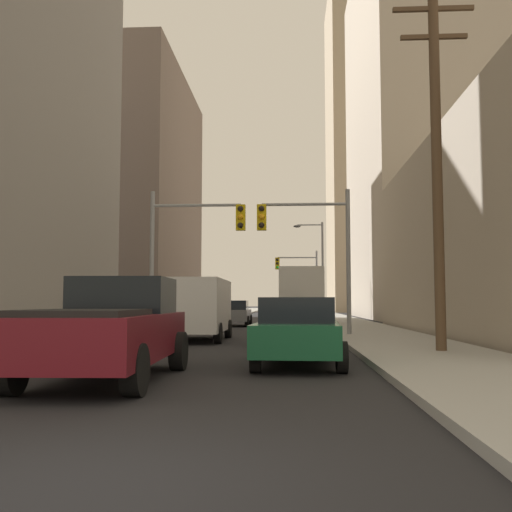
# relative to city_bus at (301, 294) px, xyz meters

# --- Properties ---
(ground_plane) EXTENTS (400.00, 400.00, 0.00)m
(ground_plane) POSITION_rel_city_bus_xyz_m (-2.37, -33.66, -1.93)
(ground_plane) COLOR black
(sidewalk_left) EXTENTS (3.70, 160.00, 0.15)m
(sidewalk_left) POSITION_rel_city_bus_xyz_m (-7.64, 16.34, -1.85)
(sidewalk_left) COLOR #9E9E99
(sidewalk_left) RESTS_ON ground
(sidewalk_right) EXTENTS (3.70, 160.00, 0.15)m
(sidewalk_right) POSITION_rel_city_bus_xyz_m (2.89, 16.34, -1.85)
(sidewalk_right) COLOR #9E9E99
(sidewalk_right) RESTS_ON ground
(city_bus) EXTENTS (2.70, 11.54, 3.40)m
(city_bus) POSITION_rel_city_bus_xyz_m (0.00, 0.00, 0.00)
(city_bus) COLOR silver
(city_bus) RESTS_ON ground
(pickup_truck_maroon) EXTENTS (2.20, 5.47, 1.90)m
(pickup_truck_maroon) POSITION_rel_city_bus_xyz_m (-4.00, -27.41, -1.00)
(pickup_truck_maroon) COLOR maroon
(pickup_truck_maroon) RESTS_ON ground
(cargo_van_white) EXTENTS (2.16, 5.23, 2.26)m
(cargo_van_white) POSITION_rel_city_bus_xyz_m (-4.14, -16.25, -0.64)
(cargo_van_white) COLOR white
(cargo_van_white) RESTS_ON ground
(sedan_green) EXTENTS (1.97, 4.27, 1.52)m
(sedan_green) POSITION_rel_city_bus_xyz_m (-0.54, -24.84, -1.16)
(sedan_green) COLOR #195938
(sedan_green) RESTS_ON ground
(sedan_black) EXTENTS (1.95, 4.26, 1.52)m
(sedan_black) POSITION_rel_city_bus_xyz_m (-0.56, -18.20, -1.16)
(sedan_black) COLOR black
(sedan_black) RESTS_ON ground
(sedan_grey) EXTENTS (1.95, 4.21, 1.52)m
(sedan_grey) POSITION_rel_city_bus_xyz_m (-4.08, -2.74, -1.16)
(sedan_grey) COLOR slate
(sedan_grey) RESTS_ON ground
(traffic_signal_near_left) EXTENTS (3.94, 0.44, 6.00)m
(traffic_signal_near_left) POSITION_rel_city_bus_xyz_m (-4.70, -14.28, 2.12)
(traffic_signal_near_left) COLOR gray
(traffic_signal_near_left) RESTS_ON ground
(traffic_signal_near_right) EXTENTS (3.78, 0.44, 6.00)m
(traffic_signal_near_right) POSITION_rel_city_bus_xyz_m (0.03, -14.28, 2.11)
(traffic_signal_near_right) COLOR gray
(traffic_signal_near_right) RESTS_ON ground
(traffic_signal_far_right) EXTENTS (3.78, 0.44, 6.00)m
(traffic_signal_far_right) POSITION_rel_city_bus_xyz_m (0.03, 14.40, 2.11)
(traffic_signal_far_right) COLOR gray
(traffic_signal_far_right) RESTS_ON ground
(utility_pole_right) EXTENTS (2.20, 0.28, 10.08)m
(utility_pole_right) POSITION_rel_city_bus_xyz_m (3.26, -22.20, 3.39)
(utility_pole_right) COLOR brown
(utility_pole_right) RESTS_ON ground
(street_lamp_right) EXTENTS (2.27, 0.32, 7.50)m
(street_lamp_right) POSITION_rel_city_bus_xyz_m (1.39, 6.59, 2.60)
(street_lamp_right) COLOR gray
(street_lamp_right) RESTS_ON ground
(building_left_mid_office) EXTENTS (16.26, 20.69, 21.97)m
(building_left_mid_office) POSITION_rel_city_bus_xyz_m (-18.39, 14.25, 9.05)
(building_left_mid_office) COLOR #66564C
(building_left_mid_office) RESTS_ON ground
(building_right_mid_block) EXTENTS (15.64, 25.97, 35.34)m
(building_right_mid_block) POSITION_rel_city_bus_xyz_m (13.66, 16.61, 15.74)
(building_right_mid_block) COLOR #B7A893
(building_right_mid_block) RESTS_ON ground
(building_right_far_highrise) EXTENTS (19.27, 18.97, 50.34)m
(building_right_far_highrise) POSITION_rel_city_bus_xyz_m (15.08, 52.86, 23.24)
(building_right_far_highrise) COLOR tan
(building_right_far_highrise) RESTS_ON ground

